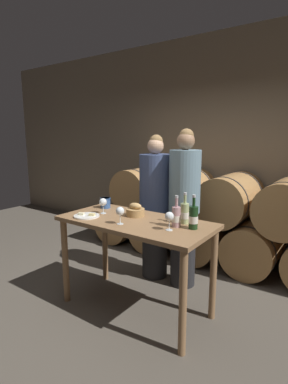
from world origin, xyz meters
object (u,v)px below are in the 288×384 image
(bread_basket, at_px, (135,211))
(wine_glass_center, at_px, (169,217))
(tasting_table, at_px, (135,234))
(wine_glass_far_left, at_px, (103,202))
(wine_bottle_red, at_px, (193,217))
(person_right, at_px, (184,208))
(blue_crock, at_px, (105,202))
(wine_glass_left, at_px, (120,212))
(person_left, at_px, (155,207))
(wine_bottle_white, at_px, (185,213))
(cheese_plate, at_px, (87,216))
(wine_bottle_rose, at_px, (176,217))

(bread_basket, bearing_deg, wine_glass_center, -21.19)
(tasting_table, bearing_deg, wine_glass_far_left, -179.91)
(wine_bottle_red, bearing_deg, bread_basket, 176.14)
(wine_glass_center, bearing_deg, person_right, 109.44)
(blue_crock, xyz_separation_m, wine_glass_left, (0.53, -0.38, 0.05))
(person_right, bearing_deg, bread_basket, -110.08)
(person_left, distance_m, wine_bottle_red, 1.07)
(wine_bottle_white, distance_m, wine_glass_center, 0.25)
(wine_glass_left, xyz_separation_m, wine_glass_center, (0.46, 0.11, 0.00))
(wine_bottle_white, height_order, wine_glass_center, wine_bottle_white)
(wine_glass_far_left, bearing_deg, cheese_plate, -105.30)
(person_right, bearing_deg, person_left, -179.99)
(tasting_table, xyz_separation_m, cheese_plate, (-0.47, -0.19, 0.15))
(blue_crock, height_order, wine_glass_center, wine_glass_center)
(bread_basket, xyz_separation_m, cheese_plate, (-0.38, -0.30, -0.04))
(tasting_table, bearing_deg, person_left, 109.15)
(person_right, distance_m, cheese_plate, 1.10)
(wine_bottle_red, relative_size, wine_bottle_rose, 1.07)
(person_right, bearing_deg, wine_bottle_rose, -67.50)
(cheese_plate, bearing_deg, wine_glass_far_left, 74.70)
(person_left, height_order, person_right, person_right)
(wine_bottle_rose, distance_m, bread_basket, 0.52)
(bread_basket, distance_m, cheese_plate, 0.49)
(wine_bottle_rose, bearing_deg, wine_glass_left, -153.44)
(wine_bottle_red, height_order, wine_glass_left, wine_bottle_red)
(tasting_table, distance_m, person_right, 0.75)
(person_right, relative_size, blue_crock, 15.40)
(bread_basket, xyz_separation_m, wine_glass_far_left, (-0.33, -0.12, 0.07))
(wine_bottle_white, relative_size, cheese_plate, 1.14)
(person_left, height_order, wine_glass_center, person_left)
(wine_bottle_red, distance_m, wine_glass_center, 0.21)
(bread_basket, relative_size, wine_glass_far_left, 1.14)
(wine_bottle_rose, height_order, wine_glass_far_left, wine_bottle_rose)
(wine_bottle_red, relative_size, bread_basket, 1.63)
(wine_bottle_red, bearing_deg, wine_bottle_white, 143.80)
(person_right, xyz_separation_m, wine_glass_left, (-0.17, -0.92, 0.13))
(tasting_table, relative_size, wine_bottle_white, 5.15)
(wine_bottle_red, relative_size, wine_glass_far_left, 1.87)
(person_right, bearing_deg, wine_glass_left, -100.42)
(wine_bottle_rose, distance_m, wine_glass_center, 0.12)
(wine_bottle_red, height_order, blue_crock, wine_bottle_red)
(blue_crock, relative_size, wine_glass_center, 0.73)
(tasting_table, xyz_separation_m, wine_bottle_white, (0.44, 0.17, 0.24))
(person_right, bearing_deg, wine_bottle_white, -61.83)
(wine_bottle_white, relative_size, wine_glass_left, 1.80)
(person_right, bearing_deg, cheese_plate, -123.33)
(wine_glass_left, relative_size, wine_glass_center, 1.00)
(wine_bottle_white, distance_m, wine_glass_left, 0.59)
(wine_bottle_red, relative_size, blue_crock, 2.57)
(wine_bottle_rose, bearing_deg, wine_bottle_red, 12.08)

